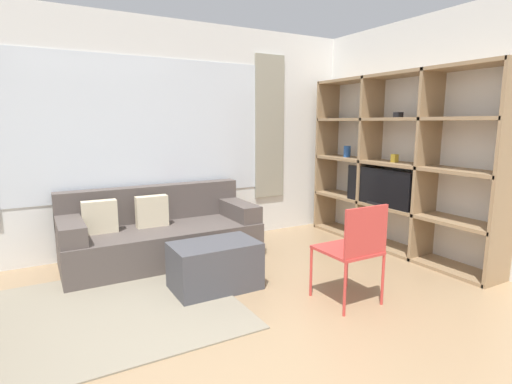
% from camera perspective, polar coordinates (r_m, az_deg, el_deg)
% --- Properties ---
extents(wall_back, '(6.78, 0.11, 2.70)m').
position_cam_1_polar(wall_back, '(4.87, -15.95, 7.65)').
color(wall_back, white).
rests_on(wall_back, ground_plane).
extents(wall_right, '(0.07, 4.25, 2.70)m').
position_cam_1_polar(wall_right, '(5.09, 22.12, 7.31)').
color(wall_right, white).
rests_on(wall_right, ground_plane).
extents(area_rug, '(2.45, 1.76, 0.01)m').
position_cam_1_polar(area_rug, '(3.57, -23.92, -16.03)').
color(area_rug, gray).
rests_on(area_rug, ground_plane).
extents(shelving_unit, '(0.40, 2.56, 2.07)m').
position_cam_1_polar(shelving_unit, '(5.02, 19.62, 3.72)').
color(shelving_unit, silver).
rests_on(shelving_unit, ground_plane).
extents(couch_main, '(2.08, 0.88, 0.80)m').
position_cam_1_polar(couch_main, '(4.58, -13.52, -5.90)').
color(couch_main, '#564C47').
rests_on(couch_main, ground_plane).
extents(ottoman, '(0.78, 0.49, 0.44)m').
position_cam_1_polar(ottoman, '(3.74, -5.89, -10.43)').
color(ottoman, '#47474C').
rests_on(ottoman, ground_plane).
extents(folding_chair, '(0.44, 0.46, 0.86)m').
position_cam_1_polar(folding_chair, '(3.42, 13.91, -7.38)').
color(folding_chair, '#CC3D38').
rests_on(folding_chair, ground_plane).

